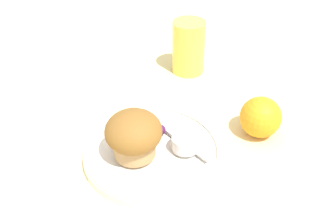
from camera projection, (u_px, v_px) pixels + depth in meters
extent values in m
plane|color=beige|center=(151.00, 149.00, 0.62)|extent=(3.00, 3.00, 0.00)
cylinder|color=silver|center=(152.00, 152.00, 0.61)|extent=(0.22, 0.22, 0.01)
torus|color=silver|center=(152.00, 148.00, 0.60)|extent=(0.22, 0.22, 0.01)
cylinder|color=tan|center=(134.00, 144.00, 0.58)|extent=(0.07, 0.07, 0.04)
ellipsoid|color=brown|center=(133.00, 131.00, 0.56)|extent=(0.09, 0.09, 0.06)
cylinder|color=silver|center=(185.00, 143.00, 0.59)|extent=(0.04, 0.04, 0.02)
cylinder|color=white|center=(186.00, 138.00, 0.59)|extent=(0.04, 0.04, 0.00)
sphere|color=#4C194C|center=(155.00, 126.00, 0.63)|extent=(0.02, 0.02, 0.02)
sphere|color=#4C194C|center=(162.00, 131.00, 0.62)|extent=(0.02, 0.02, 0.02)
cube|color=#B7B7BC|center=(173.00, 132.00, 0.63)|extent=(0.17, 0.02, 0.00)
sphere|color=orange|center=(260.00, 117.00, 0.64)|extent=(0.07, 0.07, 0.07)
cylinder|color=#EAD14C|center=(188.00, 47.00, 0.80)|extent=(0.07, 0.07, 0.11)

